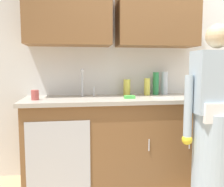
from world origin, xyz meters
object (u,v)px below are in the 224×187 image
(bottle_cleaner_spray, at_px, (165,83))
(bottle_dish_liquid, at_px, (147,87))
(bottle_water_short, at_px, (127,87))
(sponge, at_px, (130,97))
(sink, at_px, (86,99))
(person_at_sink, at_px, (214,134))
(knife_on_counter, at_px, (164,98))
(bottle_soap, at_px, (156,83))
(cup_by_sink, at_px, (35,95))

(bottle_cleaner_spray, bearing_deg, bottle_dish_liquid, -165.01)
(bottle_water_short, relative_size, sponge, 1.68)
(sink, distance_m, bottle_cleaner_spray, 0.99)
(person_at_sink, bearing_deg, bottle_dish_liquid, 111.75)
(bottle_dish_liquid, xyz_separation_m, knife_on_counter, (0.10, -0.29, -0.10))
(bottle_soap, bearing_deg, knife_on_counter, -93.85)
(bottle_soap, xyz_separation_m, bottle_water_short, (-0.35, -0.00, -0.04))
(sink, height_order, cup_by_sink, sink)
(sink, xyz_separation_m, sponge, (0.45, -0.11, 0.03))
(sink, distance_m, bottle_soap, 0.87)
(knife_on_counter, height_order, sponge, sponge)
(bottle_dish_liquid, height_order, knife_on_counter, bottle_dish_liquid)
(bottle_dish_liquid, bearing_deg, bottle_cleaner_spray, 14.99)
(bottle_water_short, distance_m, sponge, 0.32)
(person_at_sink, height_order, bottle_dish_liquid, person_at_sink)
(bottle_cleaner_spray, relative_size, bottle_water_short, 1.48)
(bottle_water_short, height_order, sponge, bottle_water_short)
(bottle_cleaner_spray, distance_m, bottle_dish_liquid, 0.25)
(bottle_cleaner_spray, relative_size, bottle_dish_liquid, 1.37)
(sink, height_order, knife_on_counter, sink)
(bottle_dish_liquid, bearing_deg, knife_on_counter, -70.81)
(sink, relative_size, bottle_water_short, 2.71)
(bottle_cleaner_spray, bearing_deg, knife_on_counter, -111.69)
(bottle_soap, bearing_deg, bottle_water_short, -179.55)
(sink, relative_size, bottle_cleaner_spray, 1.84)
(bottle_water_short, distance_m, cup_by_sink, 1.04)
(sink, bearing_deg, bottle_water_short, 22.11)
(sink, bearing_deg, bottle_soap, 13.38)
(cup_by_sink, bearing_deg, sink, 9.42)
(bottle_dish_liquid, relative_size, knife_on_counter, 0.83)
(person_at_sink, relative_size, bottle_cleaner_spray, 5.95)
(person_at_sink, bearing_deg, bottle_soap, 103.60)
(sink, height_order, bottle_water_short, sink)
(bottle_cleaner_spray, xyz_separation_m, bottle_dish_liquid, (-0.24, -0.06, -0.04))
(bottle_cleaner_spray, xyz_separation_m, cup_by_sink, (-1.47, -0.30, -0.09))
(person_at_sink, height_order, sponge, person_at_sink)
(person_at_sink, height_order, bottle_cleaner_spray, person_at_sink)
(sponge, bearing_deg, knife_on_counter, -3.42)
(bottle_cleaner_spray, bearing_deg, cup_by_sink, -168.44)
(person_at_sink, bearing_deg, sink, 146.43)
(bottle_cleaner_spray, height_order, bottle_soap, bottle_cleaner_spray)
(sink, relative_size, bottle_dish_liquid, 2.51)
(bottle_water_short, relative_size, bottle_dish_liquid, 0.93)
(knife_on_counter, bearing_deg, cup_by_sink, -159.25)
(sink, relative_size, cup_by_sink, 5.01)
(sponge, bearing_deg, person_at_sink, -44.00)
(bottle_cleaner_spray, relative_size, cup_by_sink, 2.73)
(sink, xyz_separation_m, bottle_cleaner_spray, (0.95, 0.21, 0.15))
(bottle_water_short, bearing_deg, person_at_sink, -57.49)
(sink, distance_m, cup_by_sink, 0.53)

